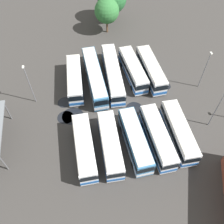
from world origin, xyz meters
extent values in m
plane|color=#383533|center=(0.00, 0.00, 0.00)|extent=(91.99, 91.99, 0.00)
cube|color=silver|center=(-6.98, -7.53, 1.76)|extent=(10.50, 2.76, 2.93)
cube|color=beige|center=(-6.98, -7.53, 3.30)|extent=(10.08, 2.55, 0.14)
cube|color=black|center=(-6.98, -7.53, 2.23)|extent=(10.56, 2.80, 0.94)
cube|color=#1E56A8|center=(-6.98, -7.53, 0.94)|extent=(10.56, 2.80, 0.59)
cube|color=black|center=(-1.75, -7.66, 2.33)|extent=(0.11, 2.06, 1.08)
cylinder|color=black|center=(-3.72, -6.46, 0.50)|extent=(1.01, 0.32, 1.00)
cylinder|color=black|center=(-3.77, -8.76, 0.50)|extent=(1.01, 0.32, 1.00)
cylinder|color=black|center=(-10.19, -6.30, 0.50)|extent=(1.01, 0.32, 1.00)
cylinder|color=black|center=(-10.24, -8.61, 0.50)|extent=(1.01, 0.32, 1.00)
cube|color=teal|center=(-7.09, -3.91, 1.76)|extent=(14.05, 3.31, 2.93)
cube|color=beige|center=(-7.09, -3.91, 3.30)|extent=(13.48, 3.08, 0.14)
cube|color=black|center=(-7.09, -3.91, 2.23)|extent=(14.12, 3.35, 0.94)
cube|color=silver|center=(-7.09, -3.91, 0.94)|extent=(14.12, 3.35, 0.59)
cube|color=black|center=(-0.13, -3.51, 2.33)|extent=(0.18, 2.06, 1.08)
cube|color=#47474C|center=(-8.62, -4.00, 1.76)|extent=(1.05, 2.61, 2.81)
cylinder|color=black|center=(-2.85, -2.51, 0.50)|extent=(1.02, 0.36, 1.00)
cylinder|color=black|center=(-2.71, -4.81, 0.50)|extent=(1.02, 0.36, 1.00)
cylinder|color=black|center=(-11.47, -3.01, 0.50)|extent=(1.02, 0.36, 1.00)
cylinder|color=black|center=(-11.33, -5.31, 0.50)|extent=(1.02, 0.36, 1.00)
cube|color=silver|center=(-7.39, -0.47, 1.76)|extent=(13.97, 2.78, 2.93)
cube|color=beige|center=(-7.39, -0.47, 3.30)|extent=(13.41, 2.56, 0.14)
cube|color=black|center=(-7.39, -0.47, 2.23)|extent=(14.04, 2.82, 0.94)
cube|color=#1E56A8|center=(-7.39, -0.47, 0.94)|extent=(14.04, 2.82, 0.59)
cube|color=black|center=(-0.42, -0.61, 2.33)|extent=(0.10, 2.06, 1.08)
cube|color=#47474C|center=(-8.92, -0.44, 1.76)|extent=(0.95, 2.58, 2.81)
cylinder|color=black|center=(-3.05, 0.60, 0.50)|extent=(1.01, 0.32, 1.00)
cylinder|color=black|center=(-3.10, -1.71, 0.50)|extent=(1.01, 0.32, 1.00)
cylinder|color=black|center=(-11.68, 0.76, 0.50)|extent=(1.01, 0.32, 1.00)
cylinder|color=black|center=(-11.73, -1.54, 0.50)|extent=(1.01, 0.32, 1.00)
cube|color=silver|center=(-7.83, 3.45, 1.76)|extent=(10.86, 3.63, 2.93)
cube|color=beige|center=(-7.83, 3.45, 3.30)|extent=(10.42, 3.39, 0.14)
cube|color=black|center=(-7.83, 3.45, 2.23)|extent=(10.92, 3.67, 0.94)
cube|color=#1E56A8|center=(-7.83, 3.45, 0.94)|extent=(10.92, 3.67, 0.59)
cube|color=black|center=(-2.52, 4.02, 2.33)|extent=(0.28, 2.05, 1.08)
cylinder|color=black|center=(-4.66, 4.95, 0.50)|extent=(1.03, 0.40, 1.00)
cylinder|color=black|center=(-4.42, 2.66, 0.50)|extent=(1.03, 0.40, 1.00)
cylinder|color=black|center=(-11.23, 4.25, 0.50)|extent=(1.03, 0.40, 1.00)
cylinder|color=black|center=(-10.99, 1.95, 0.50)|extent=(1.03, 0.40, 1.00)
cube|color=silver|center=(-7.30, 6.80, 1.76)|extent=(11.12, 3.26, 2.93)
cube|color=beige|center=(-7.30, 6.80, 3.30)|extent=(10.67, 3.03, 0.14)
cube|color=black|center=(-7.30, 6.80, 2.23)|extent=(11.18, 3.30, 0.94)
cube|color=#1E56A8|center=(-7.30, 6.80, 0.94)|extent=(11.18, 3.30, 0.59)
cube|color=black|center=(-1.81, 7.18, 2.33)|extent=(0.20, 2.06, 1.08)
cylinder|color=black|center=(-3.99, 8.19, 0.50)|extent=(1.02, 0.37, 1.00)
cylinder|color=black|center=(-3.83, 5.89, 0.50)|extent=(1.02, 0.37, 1.00)
cylinder|color=black|center=(-10.77, 7.72, 0.50)|extent=(1.02, 0.37, 1.00)
cylinder|color=black|center=(-10.61, 5.42, 0.50)|extent=(1.02, 0.37, 1.00)
cube|color=silver|center=(7.42, -7.05, 1.76)|extent=(10.32, 2.85, 2.93)
cube|color=beige|center=(7.42, -7.05, 3.30)|extent=(9.91, 2.64, 0.14)
cube|color=black|center=(7.42, -7.05, 2.23)|extent=(10.37, 2.89, 0.94)
cube|color=#1E56A8|center=(7.42, -7.05, 0.94)|extent=(10.37, 2.89, 0.59)
cube|color=black|center=(12.54, -6.88, 2.33)|extent=(0.13, 2.06, 1.08)
cylinder|color=black|center=(10.55, -5.79, 0.50)|extent=(1.01, 0.33, 1.00)
cylinder|color=black|center=(10.63, -8.10, 0.50)|extent=(1.01, 0.33, 1.00)
cylinder|color=black|center=(4.20, -6.00, 0.50)|extent=(1.01, 0.33, 1.00)
cylinder|color=black|center=(4.28, -8.31, 0.50)|extent=(1.01, 0.33, 1.00)
cube|color=silver|center=(7.52, -3.27, 1.76)|extent=(10.31, 2.51, 2.93)
cube|color=beige|center=(7.52, -3.27, 3.30)|extent=(9.89, 2.31, 0.14)
cube|color=black|center=(7.52, -3.27, 2.23)|extent=(10.36, 2.55, 0.94)
cube|color=#1E56A8|center=(7.52, -3.27, 0.94)|extent=(10.36, 2.55, 0.59)
cube|color=black|center=(12.68, -3.27, 2.33)|extent=(0.06, 2.06, 1.08)
cylinder|color=black|center=(10.71, -2.12, 0.50)|extent=(1.00, 0.30, 1.00)
cylinder|color=black|center=(10.71, -4.43, 0.50)|extent=(1.00, 0.30, 1.00)
cylinder|color=black|center=(4.32, -2.11, 0.50)|extent=(1.00, 0.30, 1.00)
cylinder|color=black|center=(4.32, -4.42, 0.50)|extent=(1.00, 0.30, 1.00)
cube|color=teal|center=(7.41, 0.48, 1.76)|extent=(10.49, 3.26, 2.93)
cube|color=beige|center=(7.41, 0.48, 3.30)|extent=(10.06, 3.03, 0.14)
cube|color=black|center=(7.41, 0.48, 2.23)|extent=(10.54, 3.30, 0.94)
cube|color=silver|center=(7.41, 0.48, 0.94)|extent=(10.54, 3.30, 0.59)
cube|color=black|center=(12.57, 0.86, 2.33)|extent=(0.21, 2.06, 1.08)
cylinder|color=black|center=(10.52, 1.87, 0.50)|extent=(1.02, 0.37, 1.00)
cylinder|color=black|center=(10.69, -0.43, 0.50)|extent=(1.02, 0.37, 1.00)
cylinder|color=black|center=(4.13, 1.40, 0.50)|extent=(1.02, 0.37, 1.00)
cylinder|color=black|center=(4.30, -0.90, 0.50)|extent=(1.02, 0.37, 1.00)
cube|color=silver|center=(7.37, 3.94, 1.76)|extent=(10.61, 3.14, 2.93)
cube|color=beige|center=(7.37, 3.94, 3.30)|extent=(10.18, 2.92, 0.14)
cube|color=black|center=(7.37, 3.94, 2.23)|extent=(10.66, 3.18, 0.94)
cube|color=#1E56A8|center=(7.37, 3.94, 0.94)|extent=(10.66, 3.18, 0.59)
cube|color=black|center=(12.61, 4.26, 2.33)|extent=(0.19, 2.06, 1.08)
cylinder|color=black|center=(10.54, 5.29, 0.50)|extent=(1.02, 0.36, 1.00)
cylinder|color=black|center=(10.68, 2.99, 0.50)|extent=(1.02, 0.36, 1.00)
cylinder|color=black|center=(4.06, 4.89, 0.50)|extent=(1.02, 0.36, 1.00)
cylinder|color=black|center=(4.20, 2.59, 0.50)|extent=(1.02, 0.36, 1.00)
cube|color=silver|center=(7.00, 7.40, 1.76)|extent=(10.42, 2.69, 2.93)
cube|color=beige|center=(7.00, 7.40, 3.30)|extent=(10.00, 2.48, 0.14)
cube|color=black|center=(7.00, 7.40, 2.23)|extent=(10.47, 2.72, 0.94)
cube|color=#1E56A8|center=(7.00, 7.40, 0.94)|extent=(10.47, 2.72, 0.59)
cube|color=black|center=(12.20, 7.49, 2.33)|extent=(0.10, 2.06, 1.08)
cylinder|color=black|center=(10.19, 8.61, 0.50)|extent=(1.00, 0.32, 1.00)
cylinder|color=black|center=(10.23, 6.30, 0.50)|extent=(1.00, 0.32, 1.00)
cylinder|color=black|center=(3.76, 8.50, 0.50)|extent=(1.00, 0.32, 1.00)
cylinder|color=black|center=(3.80, 6.19, 0.50)|extent=(1.00, 0.32, 1.00)
cylinder|color=#59595B|center=(8.20, -18.33, 2.09)|extent=(0.20, 0.20, 4.17)
cylinder|color=#59595B|center=(-1.07, -18.69, 2.09)|extent=(0.20, 0.20, 4.17)
cylinder|color=slate|center=(5.34, 13.43, 4.06)|extent=(0.16, 0.16, 8.12)
cylinder|color=slate|center=(-3.27, 15.08, 3.77)|extent=(0.16, 0.16, 7.53)
cube|color=silver|center=(-3.27, 15.08, 7.71)|extent=(0.56, 0.28, 0.20)
cylinder|color=slate|center=(-4.34, -14.80, 3.91)|extent=(0.16, 0.16, 7.82)
cube|color=silver|center=(-4.34, -14.80, 8.00)|extent=(0.56, 0.28, 0.20)
cylinder|color=brown|center=(-28.19, 2.73, 1.27)|extent=(0.44, 0.44, 2.55)
cylinder|color=brown|center=(-23.38, 0.84, 1.45)|extent=(0.44, 0.44, 2.89)
sphere|color=#2D6B33|center=(-23.38, 0.84, 5.18)|extent=(5.37, 5.37, 5.37)
cylinder|color=black|center=(0.00, -8.53, 0.00)|extent=(3.71, 3.71, 0.01)
cylinder|color=black|center=(0.03, 2.15, 0.00)|extent=(2.93, 2.93, 0.01)
cylinder|color=black|center=(0.09, -9.75, 0.00)|extent=(2.81, 2.81, 0.01)
cylinder|color=black|center=(-3.28, -9.79, 0.00)|extent=(2.48, 2.48, 0.01)
cylinder|color=black|center=(-4.26, 9.19, 0.00)|extent=(1.73, 1.73, 0.01)
camera|label=1|loc=(25.48, -5.88, 32.63)|focal=38.72mm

